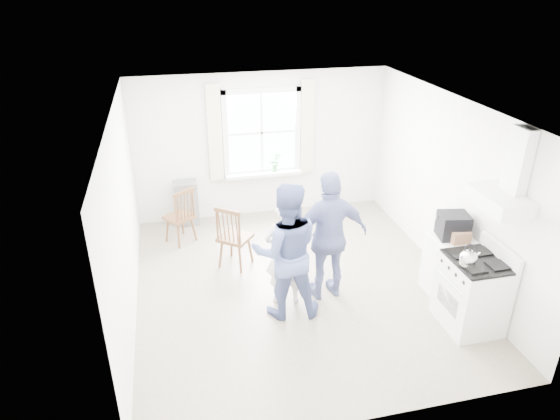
{
  "coord_description": "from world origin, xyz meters",
  "views": [
    {
      "loc": [
        -1.61,
        -5.84,
        4.12
      ],
      "look_at": [
        -0.2,
        0.2,
        1.13
      ],
      "focal_mm": 32.0,
      "sensor_mm": 36.0,
      "label": 1
    }
  ],
  "objects_px": {
    "stereo_stack": "(453,226)",
    "windsor_chair_a": "(183,211)",
    "gas_stove": "(472,292)",
    "person_right": "(330,237)",
    "windsor_chair_b": "(231,231)",
    "person_mid": "(286,251)",
    "low_cabinet": "(447,265)",
    "person_left": "(285,254)"
  },
  "relations": [
    {
      "from": "gas_stove",
      "to": "stereo_stack",
      "type": "xyz_separation_m",
      "value": [
        0.05,
        0.69,
        0.58
      ]
    },
    {
      "from": "gas_stove",
      "to": "person_right",
      "type": "relative_size",
      "value": 0.61
    },
    {
      "from": "stereo_stack",
      "to": "windsor_chair_a",
      "type": "bearing_deg",
      "value": 146.64
    },
    {
      "from": "gas_stove",
      "to": "person_right",
      "type": "bearing_deg",
      "value": 146.49
    },
    {
      "from": "windsor_chair_a",
      "to": "windsor_chair_b",
      "type": "distance_m",
      "value": 1.16
    },
    {
      "from": "stereo_stack",
      "to": "windsor_chair_b",
      "type": "height_order",
      "value": "stereo_stack"
    },
    {
      "from": "gas_stove",
      "to": "windsor_chair_a",
      "type": "height_order",
      "value": "gas_stove"
    },
    {
      "from": "gas_stove",
      "to": "stereo_stack",
      "type": "distance_m",
      "value": 0.9
    },
    {
      "from": "windsor_chair_b",
      "to": "person_mid",
      "type": "distance_m",
      "value": 1.38
    },
    {
      "from": "gas_stove",
      "to": "person_right",
      "type": "xyz_separation_m",
      "value": [
        -1.55,
        1.03,
        0.43
      ]
    },
    {
      "from": "stereo_stack",
      "to": "person_right",
      "type": "xyz_separation_m",
      "value": [
        -1.6,
        0.34,
        -0.15
      ]
    },
    {
      "from": "gas_stove",
      "to": "stereo_stack",
      "type": "height_order",
      "value": "stereo_stack"
    },
    {
      "from": "gas_stove",
      "to": "person_mid",
      "type": "xyz_separation_m",
      "value": [
        -2.21,
        0.78,
        0.44
      ]
    },
    {
      "from": "stereo_stack",
      "to": "person_mid",
      "type": "distance_m",
      "value": 2.27
    },
    {
      "from": "gas_stove",
      "to": "windsor_chair_a",
      "type": "relative_size",
      "value": 1.14
    },
    {
      "from": "gas_stove",
      "to": "low_cabinet",
      "type": "xyz_separation_m",
      "value": [
        0.07,
        0.7,
        -0.03
      ]
    },
    {
      "from": "low_cabinet",
      "to": "person_right",
      "type": "distance_m",
      "value": 1.72
    },
    {
      "from": "stereo_stack",
      "to": "windsor_chair_a",
      "type": "relative_size",
      "value": 0.44
    },
    {
      "from": "person_mid",
      "to": "windsor_chair_a",
      "type": "bearing_deg",
      "value": -54.76
    },
    {
      "from": "person_right",
      "to": "person_left",
      "type": "bearing_deg",
      "value": -3.58
    },
    {
      "from": "windsor_chair_b",
      "to": "low_cabinet",
      "type": "bearing_deg",
      "value": -24.97
    },
    {
      "from": "stereo_stack",
      "to": "windsor_chair_b",
      "type": "distance_m",
      "value": 3.13
    },
    {
      "from": "stereo_stack",
      "to": "windsor_chair_a",
      "type": "distance_m",
      "value": 4.16
    },
    {
      "from": "windsor_chair_a",
      "to": "person_left",
      "type": "bearing_deg",
      "value": -57.54
    },
    {
      "from": "gas_stove",
      "to": "person_right",
      "type": "distance_m",
      "value": 1.91
    },
    {
      "from": "windsor_chair_a",
      "to": "windsor_chair_b",
      "type": "relative_size",
      "value": 0.95
    },
    {
      "from": "person_mid",
      "to": "windsor_chair_b",
      "type": "bearing_deg",
      "value": -59.86
    },
    {
      "from": "windsor_chair_a",
      "to": "person_right",
      "type": "height_order",
      "value": "person_right"
    },
    {
      "from": "stereo_stack",
      "to": "person_mid",
      "type": "bearing_deg",
      "value": 177.78
    },
    {
      "from": "windsor_chair_b",
      "to": "gas_stove",
      "type": "bearing_deg",
      "value": -36.2
    },
    {
      "from": "windsor_chair_a",
      "to": "stereo_stack",
      "type": "bearing_deg",
      "value": -33.36
    },
    {
      "from": "gas_stove",
      "to": "windsor_chair_a",
      "type": "bearing_deg",
      "value": 138.98
    },
    {
      "from": "person_left",
      "to": "person_right",
      "type": "distance_m",
      "value": 0.64
    },
    {
      "from": "low_cabinet",
      "to": "person_mid",
      "type": "height_order",
      "value": "person_mid"
    },
    {
      "from": "person_right",
      "to": "low_cabinet",
      "type": "bearing_deg",
      "value": 163.7
    },
    {
      "from": "windsor_chair_a",
      "to": "windsor_chair_b",
      "type": "bearing_deg",
      "value": -55.39
    },
    {
      "from": "gas_stove",
      "to": "low_cabinet",
      "type": "distance_m",
      "value": 0.7
    },
    {
      "from": "gas_stove",
      "to": "windsor_chair_b",
      "type": "distance_m",
      "value": 3.41
    },
    {
      "from": "gas_stove",
      "to": "person_mid",
      "type": "bearing_deg",
      "value": 160.64
    },
    {
      "from": "low_cabinet",
      "to": "person_left",
      "type": "bearing_deg",
      "value": 172.02
    },
    {
      "from": "gas_stove",
      "to": "person_left",
      "type": "height_order",
      "value": "person_left"
    },
    {
      "from": "gas_stove",
      "to": "person_right",
      "type": "height_order",
      "value": "person_right"
    }
  ]
}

